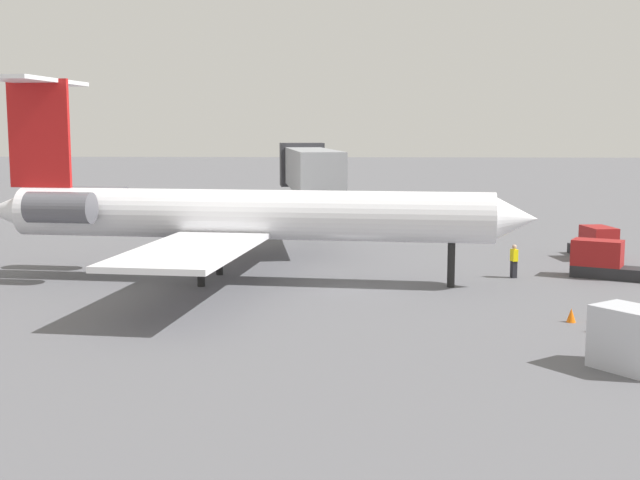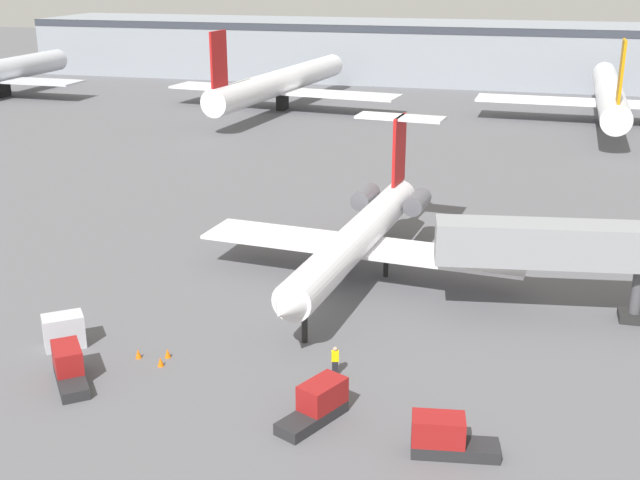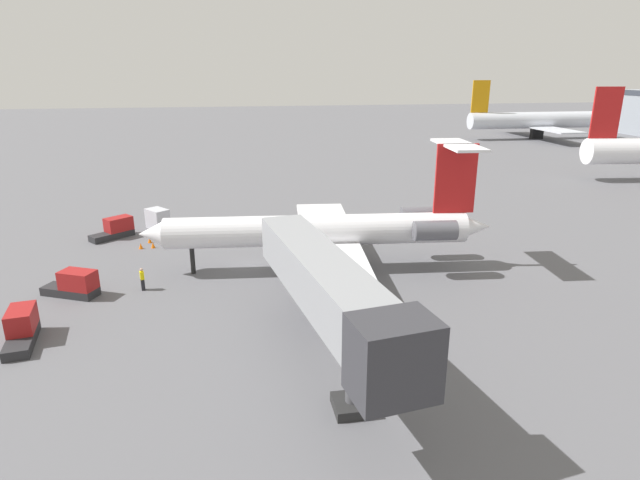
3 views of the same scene
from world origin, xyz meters
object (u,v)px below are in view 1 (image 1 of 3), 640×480
regional_jet (228,212)px  baggage_tug_lead (596,244)px  ground_crew_marshaller (514,261)px  traffic_cone_mid (598,315)px  traffic_cone_far (595,325)px  jet_bridge (309,170)px  baggage_tug_spare (604,261)px  cargo_container_uld (633,339)px  traffic_cone_near (571,315)px

regional_jet → baggage_tug_lead: 21.86m
ground_crew_marshaller → traffic_cone_mid: 9.75m
baggage_tug_lead → regional_jet: bearing=112.1°
ground_crew_marshaller → baggage_tug_lead: baggage_tug_lead is taller
traffic_cone_mid → traffic_cone_far: same height
jet_bridge → regional_jet: bearing=168.9°
ground_crew_marshaller → traffic_cone_far: (-11.26, -0.90, -0.58)m
regional_jet → traffic_cone_mid: size_ratio=50.29×
regional_jet → baggage_tug_spare: size_ratio=6.57×
ground_crew_marshaller → traffic_cone_mid: size_ratio=3.07×
cargo_container_uld → traffic_cone_far: 4.88m
regional_jet → traffic_cone_near: regional_jet is taller
baggage_tug_spare → cargo_container_uld: 16.77m
baggage_tug_lead → jet_bridge: bearing=67.2°
baggage_tug_lead → cargo_container_uld: size_ratio=1.53×
baggage_tug_spare → cargo_container_uld: cargo_container_uld is taller
traffic_cone_mid → traffic_cone_near: bearing=93.1°
ground_crew_marshaller → traffic_cone_mid: ground_crew_marshaller is taller
ground_crew_marshaller → baggage_tug_spare: baggage_tug_spare is taller
baggage_tug_lead → ground_crew_marshaller: bearing=138.1°
regional_jet → baggage_tug_spare: regional_jet is taller
traffic_cone_near → baggage_tug_spare: bearing=-22.5°
jet_bridge → traffic_cone_mid: bearing=-151.6°
baggage_tug_lead → traffic_cone_near: 17.18m
regional_jet → traffic_cone_far: size_ratio=50.29×
jet_bridge → ground_crew_marshaller: jet_bridge is taller
cargo_container_uld → jet_bridge: bearing=21.6°
baggage_tug_lead → traffic_cone_far: size_ratio=7.57×
traffic_cone_far → cargo_container_uld: bearing=176.9°
baggage_tug_lead → traffic_cone_far: 18.55m
ground_crew_marshaller → traffic_cone_near: ground_crew_marshaller is taller
ground_crew_marshaller → baggage_tug_lead: 8.85m
jet_bridge → traffic_cone_far: jet_bridge is taller
baggage_tug_spare → baggage_tug_lead: bearing=-12.1°
cargo_container_uld → traffic_cone_far: size_ratio=4.96×
ground_crew_marshaller → cargo_container_uld: size_ratio=0.62×
regional_jet → baggage_tug_lead: regional_jet is taller
traffic_cone_far → baggage_tug_lead: bearing=-15.7°
regional_jet → baggage_tug_spare: 19.00m
jet_bridge → baggage_tug_lead: jet_bridge is taller
ground_crew_marshaller → baggage_tug_lead: size_ratio=0.41×
regional_jet → traffic_cone_near: bearing=-119.0°
baggage_tug_lead → baggage_tug_spare: same height
ground_crew_marshaller → traffic_cone_near: bearing=-177.5°
traffic_cone_near → traffic_cone_mid: same height
traffic_cone_mid → baggage_tug_spare: bearing=-17.3°
cargo_container_uld → regional_jet: bearing=45.7°
baggage_tug_spare → traffic_cone_mid: size_ratio=7.66×
traffic_cone_mid → jet_bridge: bearing=28.4°
cargo_container_uld → traffic_cone_mid: (6.46, -0.83, -0.70)m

